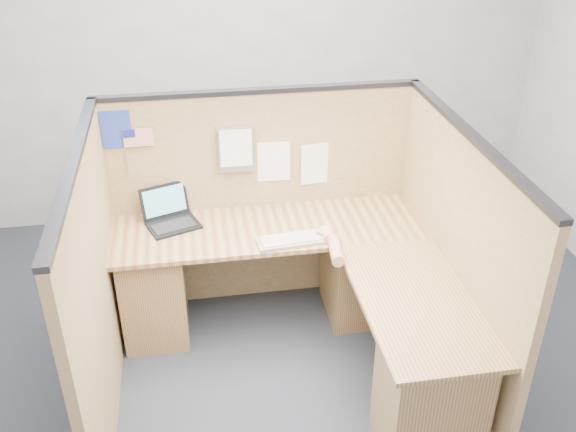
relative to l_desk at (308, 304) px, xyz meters
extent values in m
plane|color=#20242E|center=(-0.18, -0.29, -0.39)|extent=(5.00, 5.00, 0.00)
plane|color=#97999C|center=(-0.18, 1.96, 1.01)|extent=(5.00, 0.00, 5.00)
cube|color=olive|center=(-0.18, 0.71, 0.36)|extent=(2.05, 0.05, 1.50)
cube|color=#232328|center=(-0.18, 0.71, 1.12)|extent=(2.05, 0.06, 0.03)
cube|color=olive|center=(-1.18, -0.19, 0.36)|extent=(0.05, 1.80, 1.50)
cube|color=#232328|center=(-1.18, -0.19, 1.12)|extent=(0.06, 1.80, 0.03)
cube|color=olive|center=(0.82, -0.19, 0.36)|extent=(0.05, 1.80, 1.50)
cube|color=#232328|center=(0.82, -0.19, 1.12)|extent=(0.06, 1.80, 0.03)
cube|color=brown|center=(-0.18, 0.39, 0.32)|extent=(1.95, 0.60, 0.03)
cube|color=brown|center=(0.49, -0.49, 0.32)|extent=(0.60, 1.15, 0.03)
cube|color=brown|center=(-0.93, 0.39, -0.04)|extent=(0.40, 0.50, 0.70)
cube|color=brown|center=(0.42, 0.39, -0.04)|extent=(0.40, 0.50, 0.70)
cube|color=brown|center=(0.49, -0.81, -0.04)|extent=(0.50, 0.40, 0.70)
cube|color=black|center=(-0.77, 0.49, 0.35)|extent=(0.37, 0.32, 0.02)
cube|color=black|center=(-0.77, 0.64, 0.46)|extent=(0.31, 0.17, 0.21)
cube|color=teal|center=(-0.77, 0.63, 0.46)|extent=(0.27, 0.14, 0.17)
cube|color=gray|center=(-0.05, 0.19, 0.35)|extent=(0.48, 0.20, 0.02)
cube|color=silver|center=(-0.05, 0.19, 0.36)|extent=(0.44, 0.17, 0.01)
ellipsoid|color=silver|center=(0.15, 0.21, 0.36)|extent=(0.12, 0.09, 0.05)
ellipsoid|color=tan|center=(0.15, 0.20, 0.39)|extent=(0.09, 0.11, 0.05)
cylinder|color=tan|center=(0.15, 0.15, 0.37)|extent=(0.07, 0.05, 0.07)
cylinder|color=tan|center=(0.16, 0.01, 0.37)|extent=(0.10, 0.27, 0.08)
cube|color=#22379E|center=(-1.06, 0.68, 0.94)|extent=(0.18, 0.01, 0.24)
cylinder|color=olive|center=(-1.03, 0.67, 0.78)|extent=(0.01, 0.01, 0.32)
cube|color=red|center=(-0.94, 0.67, 0.88)|extent=(0.18, 0.00, 0.12)
cube|color=navy|center=(-0.99, 0.67, 0.91)|extent=(0.07, 0.00, 0.05)
cube|color=slate|center=(-0.35, 0.66, 0.77)|extent=(0.23, 0.05, 0.29)
cube|color=white|center=(-0.35, 0.63, 0.78)|extent=(0.20, 0.01, 0.25)
cube|color=white|center=(-0.10, 0.68, 0.65)|extent=(0.21, 0.01, 0.27)
cube|color=white|center=(0.19, 0.68, 0.61)|extent=(0.22, 0.03, 0.28)
camera|label=1|loc=(-0.63, -3.06, 2.41)|focal=40.00mm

